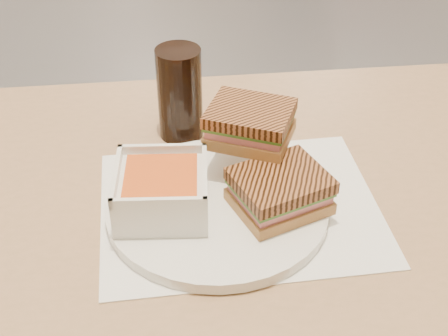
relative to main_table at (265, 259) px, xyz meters
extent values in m
cube|color=#A77B57|center=(0.00, 0.00, 0.10)|extent=(1.27, 0.84, 0.03)
cube|color=white|center=(-0.04, -0.01, 0.11)|extent=(0.39, 0.32, 0.00)
cylinder|color=white|center=(-0.07, -0.01, 0.12)|extent=(0.29, 0.29, 0.02)
cube|color=white|center=(-0.14, -0.01, 0.15)|extent=(0.14, 0.14, 0.05)
cube|color=#E0541B|center=(-0.14, -0.01, 0.18)|extent=(0.11, 0.11, 0.01)
cube|color=white|center=(-0.09, -0.02, 0.19)|extent=(0.03, 0.11, 0.01)
cube|color=white|center=(-0.20, 0.01, 0.19)|extent=(0.03, 0.11, 0.01)
cube|color=white|center=(-0.13, 0.05, 0.19)|extent=(0.11, 0.03, 0.01)
cube|color=white|center=(-0.15, -0.06, 0.19)|extent=(0.11, 0.03, 0.01)
cube|color=#B47946|center=(0.00, -0.04, 0.14)|extent=(0.13, 0.12, 0.02)
cube|color=#DF747D|center=(0.00, -0.04, 0.15)|extent=(0.12, 0.11, 0.01)
cube|color=#386B23|center=(0.00, -0.04, 0.16)|extent=(0.13, 0.11, 0.01)
cube|color=brown|center=(0.00, -0.04, 0.17)|extent=(0.13, 0.12, 0.02)
cube|color=#B47946|center=(-0.01, 0.05, 0.19)|extent=(0.14, 0.13, 0.02)
cube|color=#DF747D|center=(-0.01, 0.05, 0.20)|extent=(0.13, 0.12, 0.01)
cube|color=#386B23|center=(-0.01, 0.05, 0.21)|extent=(0.13, 0.13, 0.01)
cube|color=brown|center=(-0.01, 0.05, 0.22)|extent=(0.14, 0.13, 0.02)
cylinder|color=black|center=(-0.09, 0.18, 0.19)|extent=(0.07, 0.07, 0.14)
camera|label=1|loc=(-0.21, -0.62, 0.65)|focal=50.30mm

